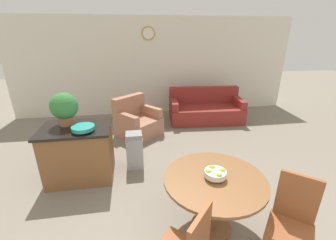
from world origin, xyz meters
name	(u,v)px	position (x,y,z in m)	size (l,w,h in m)	color
wall_back	(156,67)	(0.00, 5.70, 1.35)	(8.00, 0.09, 2.70)	silver
dining_table	(214,190)	(0.16, 1.18, 0.57)	(1.16, 1.16, 0.74)	brown
dining_chair_near_right	(292,218)	(0.81, 0.70, 0.52)	(0.59, 0.59, 0.97)	brown
fruit_bowl	(215,173)	(0.16, 1.19, 0.80)	(0.25, 0.25, 0.12)	silver
kitchen_island	(80,152)	(-1.61, 2.57, 0.45)	(1.07, 0.78, 0.90)	brown
teal_bowl	(83,128)	(-1.46, 2.39, 0.95)	(0.33, 0.33, 0.08)	teal
potted_plant	(64,108)	(-1.77, 2.70, 1.18)	(0.42, 0.42, 0.52)	#A36642
trash_bin	(135,150)	(-0.73, 2.72, 0.33)	(0.29, 0.27, 0.66)	#9E9EA3
couch	(205,110)	(1.22, 4.74, 0.30)	(1.97, 1.03, 0.87)	maroon
armchair	(137,123)	(-0.64, 4.11, 0.30)	(1.18, 1.18, 0.90)	#A87056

